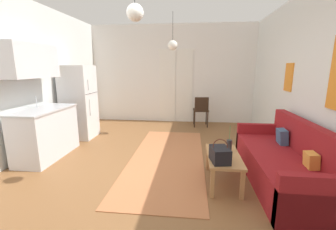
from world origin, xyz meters
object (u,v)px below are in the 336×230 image
at_px(couch, 286,164).
at_px(refrigerator, 79,102).
at_px(pendant_lamp_near, 135,13).
at_px(bamboo_vase, 229,145).
at_px(coffee_table, 223,159).
at_px(accent_chair, 201,109).
at_px(pendant_lamp_far, 173,45).
at_px(handbag, 220,154).

xyz_separation_m(couch, refrigerator, (-4.00, 1.74, 0.56)).
bearing_deg(couch, pendant_lamp_near, -173.83).
height_order(bamboo_vase, pendant_lamp_near, pendant_lamp_near).
relative_size(bamboo_vase, pendant_lamp_near, 0.57).
height_order(coffee_table, refrigerator, refrigerator).
bearing_deg(couch, bamboo_vase, 174.91).
xyz_separation_m(couch, accent_chair, (-1.11, 3.03, 0.21)).
bearing_deg(coffee_table, pendant_lamp_far, 112.14).
bearing_deg(accent_chair, couch, 106.91).
relative_size(bamboo_vase, refrigerator, 0.23).
xyz_separation_m(refrigerator, accent_chair, (2.89, 1.29, -0.35)).
relative_size(pendant_lamp_near, pendant_lamp_far, 0.80).
xyz_separation_m(accent_chair, pendant_lamp_far, (-0.73, -0.82, 1.65)).
xyz_separation_m(bamboo_vase, handbag, (-0.19, -0.43, 0.02)).
height_order(handbag, refrigerator, refrigerator).
relative_size(couch, coffee_table, 2.35).
height_order(coffee_table, accent_chair, accent_chair).
bearing_deg(couch, pendant_lamp_far, 129.89).
bearing_deg(pendant_lamp_far, coffee_table, -67.86).
bearing_deg(bamboo_vase, refrigerator, 152.47).
xyz_separation_m(bamboo_vase, accent_chair, (-0.31, 2.95, -0.02)).
xyz_separation_m(handbag, pendant_lamp_near, (-1.12, 0.13, 1.79)).
bearing_deg(refrigerator, coffee_table, -30.84).
height_order(bamboo_vase, handbag, bamboo_vase).
height_order(coffee_table, bamboo_vase, bamboo_vase).
relative_size(bamboo_vase, pendant_lamp_far, 0.46).
bearing_deg(accent_chair, handbag, 88.86).
relative_size(handbag, pendant_lamp_near, 0.50).
bearing_deg(accent_chair, pendant_lamp_far, 45.15).
relative_size(couch, pendant_lamp_near, 3.16).
bearing_deg(bamboo_vase, pendant_lamp_near, -167.09).
distance_m(couch, coffee_table, 0.91).
height_order(couch, accent_chair, couch).
bearing_deg(accent_chair, coffee_table, 90.62).
relative_size(refrigerator, pendant_lamp_near, 2.50).
xyz_separation_m(bamboo_vase, refrigerator, (-3.20, 1.67, 0.34)).
xyz_separation_m(pendant_lamp_near, pendant_lamp_far, (0.26, 2.43, -0.17)).
distance_m(coffee_table, handbag, 0.31).
height_order(handbag, pendant_lamp_far, pendant_lamp_far).
height_order(couch, refrigerator, refrigerator).
distance_m(coffee_table, refrigerator, 3.65).
xyz_separation_m(couch, coffee_table, (-0.90, -0.11, 0.08)).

